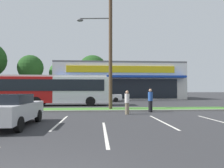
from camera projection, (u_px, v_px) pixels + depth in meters
name	position (u px, v px, depth m)	size (l,w,h in m)	color
grass_median	(82.00, 109.00, 17.02)	(56.00, 2.20, 0.12)	#427A2D
curb_lip	(81.00, 111.00, 15.80)	(56.00, 0.24, 0.12)	gray
parking_stripe_1	(60.00, 122.00, 10.77)	(0.12, 4.80, 0.01)	silver
parking_stripe_2	(105.00, 132.00, 8.25)	(0.12, 4.80, 0.01)	silver
parking_stripe_3	(162.00, 122.00, 10.96)	(0.12, 4.80, 0.01)	silver
parking_stripe_4	(220.00, 122.00, 11.00)	(0.12, 4.80, 0.01)	silver
storefront_building	(118.00, 82.00, 39.50)	(22.47, 13.52, 6.50)	silver
tree_left	(31.00, 68.00, 45.90)	(5.68, 5.68, 9.53)	#473323
tree_mid_left	(61.00, 73.00, 49.29)	(5.72, 5.72, 8.60)	#473323
tree_mid	(93.00, 70.00, 45.46)	(6.49, 6.49, 9.42)	#473323
utility_pole	(109.00, 42.00, 17.18)	(3.05, 2.40, 10.83)	#4C3826
city_bus	(49.00, 89.00, 21.86)	(12.94, 2.72, 3.25)	#B71414
car_0	(105.00, 96.00, 28.79)	(4.60, 1.96, 1.55)	silver
car_1	(10.00, 110.00, 9.52)	(2.02, 4.34, 1.52)	#B7B7BC
pedestrian_near_bench	(127.00, 102.00, 14.21)	(0.34, 0.34, 1.67)	#726651
pedestrian_by_pole	(150.00, 100.00, 15.61)	(0.36, 0.36, 1.78)	black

